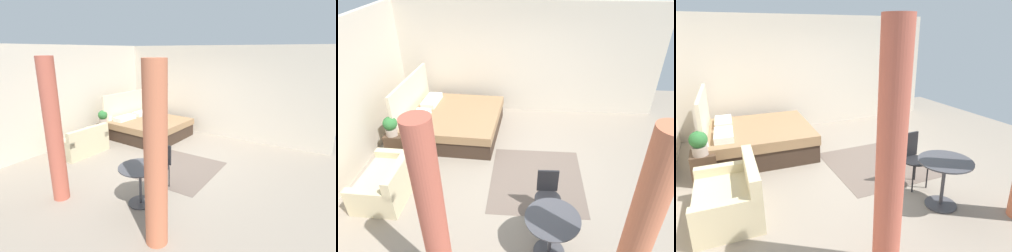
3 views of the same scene
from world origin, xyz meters
The scene contains 11 objects.
ground_plane centered at (0.00, 0.00, -0.01)m, with size 8.28×9.48×0.02m, color gray.
wall_right centered at (2.64, 0.00, 1.38)m, with size 0.12×6.48×2.76m, color beige.
area_rug centered at (-0.20, -0.26, 0.00)m, with size 1.83×1.72×0.01m, color #66564C.
bed centered at (1.32, 1.68, 0.31)m, with size 2.06×2.10×1.33m.
couch centered at (-0.73, 2.34, 0.26)m, with size 1.25×0.86×0.75m.
nightstand centered at (0.48, 2.66, 0.25)m, with size 0.47×0.39×0.49m.
potted_plant centered at (0.38, 2.68, 0.71)m, with size 0.28×0.28×0.41m.
vase centered at (0.60, 2.61, 0.59)m, with size 0.12×0.12×0.19m.
balcony_table centered at (-1.75, -0.41, 0.50)m, with size 0.75×0.75×0.70m.
cafe_chair_near_window centered at (-1.05, -0.39, 0.52)m, with size 0.42×0.42×0.86m.
curtain_right centered at (-2.39, 0.93, 1.27)m, with size 0.28×0.28×2.54m.
Camera 3 is at (-4.46, 2.36, 2.41)m, focal length 31.01 mm.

